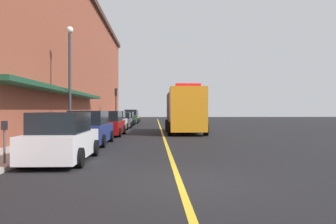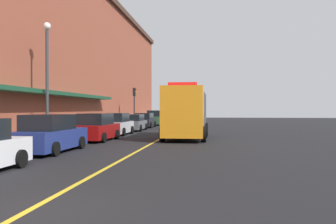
# 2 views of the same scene
# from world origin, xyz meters

# --- Properties ---
(ground_plane) EXTENTS (112.00, 112.00, 0.00)m
(ground_plane) POSITION_xyz_m (0.00, 25.00, 0.00)
(ground_plane) COLOR black
(sidewalk_left) EXTENTS (2.40, 70.00, 0.15)m
(sidewalk_left) POSITION_xyz_m (-6.20, 25.00, 0.07)
(sidewalk_left) COLOR #ADA8A0
(sidewalk_left) RESTS_ON ground
(lane_center_stripe) EXTENTS (0.16, 70.00, 0.01)m
(lane_center_stripe) POSITION_xyz_m (0.00, 25.00, 0.00)
(lane_center_stripe) COLOR gold
(lane_center_stripe) RESTS_ON ground
(brick_building_left) EXTENTS (12.59, 64.00, 14.19)m
(brick_building_left) POSITION_xyz_m (-13.11, 24.00, 7.10)
(brick_building_left) COLOR brown
(brick_building_left) RESTS_ON ground
(parked_car_0) EXTENTS (2.04, 4.49, 1.74)m
(parked_car_0) POSITION_xyz_m (-3.89, 3.50, 0.81)
(parked_car_0) COLOR silver
(parked_car_0) RESTS_ON ground
(parked_car_1) EXTENTS (2.08, 4.87, 1.79)m
(parked_car_1) POSITION_xyz_m (-4.03, 9.43, 0.84)
(parked_car_1) COLOR navy
(parked_car_1) RESTS_ON ground
(parked_car_2) EXTENTS (2.10, 4.55, 1.77)m
(parked_car_2) POSITION_xyz_m (-3.86, 15.65, 0.82)
(parked_car_2) COLOR maroon
(parked_car_2) RESTS_ON ground
(parked_car_3) EXTENTS (2.02, 4.43, 1.74)m
(parked_car_3) POSITION_xyz_m (-4.03, 21.03, 0.81)
(parked_car_3) COLOR silver
(parked_car_3) RESTS_ON ground
(parked_car_4) EXTENTS (2.08, 4.85, 1.56)m
(parked_car_4) POSITION_xyz_m (-3.93, 26.79, 0.74)
(parked_car_4) COLOR #595B60
(parked_car_4) RESTS_ON ground
(parked_car_5) EXTENTS (2.03, 4.54, 1.62)m
(parked_car_5) POSITION_xyz_m (-4.00, 32.49, 0.76)
(parked_car_5) COLOR black
(parked_car_5) RESTS_ON ground
(parked_car_6) EXTENTS (2.16, 4.39, 1.89)m
(parked_car_6) POSITION_xyz_m (-3.87, 38.50, 0.87)
(parked_car_6) COLOR #2D5133
(parked_car_6) RESTS_ON ground
(parked_car_7) EXTENTS (2.18, 4.18, 1.77)m
(parked_car_7) POSITION_xyz_m (-3.98, 44.04, 0.82)
(parked_car_7) COLOR #A5844C
(parked_car_7) RESTS_ON ground
(utility_truck) EXTENTS (2.89, 7.83, 3.70)m
(utility_truck) POSITION_xyz_m (1.76, 18.25, 1.76)
(utility_truck) COLOR orange
(utility_truck) RESTS_ON ground
(parking_meter_0) EXTENTS (0.14, 0.18, 1.33)m
(parking_meter_0) POSITION_xyz_m (-5.35, 12.83, 1.06)
(parking_meter_0) COLOR #4C4C51
(parking_meter_0) RESTS_ON sidewalk_left
(parking_meter_1) EXTENTS (0.14, 0.18, 1.33)m
(parking_meter_1) POSITION_xyz_m (-5.35, 32.02, 1.06)
(parking_meter_1) COLOR #4C4C51
(parking_meter_1) RESTS_ON sidewalk_left
(parking_meter_2) EXTENTS (0.14, 0.18, 1.33)m
(parking_meter_2) POSITION_xyz_m (-5.35, 2.27, 1.06)
(parking_meter_2) COLOR #4C4C51
(parking_meter_2) RESTS_ON sidewalk_left
(street_lamp_left) EXTENTS (0.44, 0.44, 6.94)m
(street_lamp_left) POSITION_xyz_m (-5.95, 13.04, 4.40)
(street_lamp_left) COLOR #33383D
(street_lamp_left) RESTS_ON sidewalk_left
(traffic_light_near) EXTENTS (0.38, 0.36, 4.30)m
(traffic_light_near) POSITION_xyz_m (-5.29, 32.97, 3.16)
(traffic_light_near) COLOR #232326
(traffic_light_near) RESTS_ON sidewalk_left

